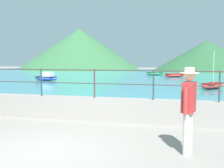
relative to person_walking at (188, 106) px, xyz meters
name	(u,v)px	position (x,y,z in m)	size (l,w,h in m)	color
ground_plane	(46,152)	(-2.81, -0.59, -0.98)	(120.00, 120.00, 0.00)	gray
promenade_wall	(95,109)	(-2.81, 2.61, -0.63)	(20.00, 0.56, 0.70)	gray
railing	(94,78)	(-2.81, 2.61, 0.35)	(18.44, 0.04, 0.90)	#383330
lake_water	(159,76)	(-2.81, 25.25, -0.95)	(64.00, 44.32, 0.06)	teal
hill_main	(79,49)	(-19.58, 44.55, 2.87)	(23.05, 23.05, 7.69)	#33663D
hill_secondary	(206,56)	(3.27, 41.57, 1.47)	(17.21, 17.21, 4.89)	#285633
person_walking	(188,106)	(0.00, 0.00, 0.00)	(0.38, 0.55, 1.75)	beige
boat_0	(212,85)	(1.64, 12.91, -0.71)	(1.95, 2.44, 2.35)	red
boat_3	(174,75)	(-1.10, 24.12, -0.72)	(2.47, 1.66, 0.36)	red
boat_4	(155,73)	(-3.45, 27.09, -0.72)	(2.44, 1.95, 0.36)	#338C59
boat_6	(46,77)	(-11.74, 16.38, -0.65)	(2.44, 1.36, 0.76)	#2D4C9E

